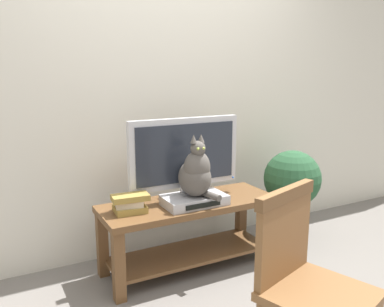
{
  "coord_description": "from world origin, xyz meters",
  "views": [
    {
      "loc": [
        -1.25,
        -1.78,
        1.42
      ],
      "look_at": [
        -0.0,
        0.58,
        0.86
      ],
      "focal_mm": 37.65,
      "sensor_mm": 36.0,
      "label": 1
    }
  ],
  "objects_px": {
    "tv": "(184,156)",
    "cat": "(195,173)",
    "tv_stand": "(189,223)",
    "potted_plant": "(292,184)",
    "media_box": "(194,200)",
    "book_stack": "(130,203)",
    "wooden_chair": "(304,273)"
  },
  "relations": [
    {
      "from": "tv_stand",
      "to": "potted_plant",
      "type": "xyz_separation_m",
      "value": [
        0.96,
        0.01,
        0.16
      ]
    },
    {
      "from": "book_stack",
      "to": "potted_plant",
      "type": "xyz_separation_m",
      "value": [
        1.4,
        0.02,
        -0.06
      ]
    },
    {
      "from": "media_box",
      "to": "tv",
      "type": "bearing_deg",
      "value": 89.81
    },
    {
      "from": "tv_stand",
      "to": "cat",
      "type": "height_order",
      "value": "cat"
    },
    {
      "from": "tv_stand",
      "to": "book_stack",
      "type": "height_order",
      "value": "book_stack"
    },
    {
      "from": "wooden_chair",
      "to": "potted_plant",
      "type": "distance_m",
      "value": 1.53
    },
    {
      "from": "potted_plant",
      "to": "book_stack",
      "type": "bearing_deg",
      "value": -179.31
    },
    {
      "from": "tv",
      "to": "cat",
      "type": "height_order",
      "value": "tv"
    },
    {
      "from": "tv",
      "to": "media_box",
      "type": "height_order",
      "value": "tv"
    },
    {
      "from": "book_stack",
      "to": "media_box",
      "type": "bearing_deg",
      "value": -9.61
    },
    {
      "from": "tv_stand",
      "to": "wooden_chair",
      "type": "height_order",
      "value": "wooden_chair"
    },
    {
      "from": "cat",
      "to": "book_stack",
      "type": "bearing_deg",
      "value": 168.76
    },
    {
      "from": "tv_stand",
      "to": "cat",
      "type": "bearing_deg",
      "value": -89.59
    },
    {
      "from": "tv",
      "to": "cat",
      "type": "bearing_deg",
      "value": -89.77
    },
    {
      "from": "media_box",
      "to": "potted_plant",
      "type": "distance_m",
      "value": 0.96
    },
    {
      "from": "wooden_chair",
      "to": "cat",
      "type": "bearing_deg",
      "value": 88.94
    },
    {
      "from": "tv_stand",
      "to": "media_box",
      "type": "distance_m",
      "value": 0.21
    },
    {
      "from": "book_stack",
      "to": "potted_plant",
      "type": "bearing_deg",
      "value": 0.69
    },
    {
      "from": "tv",
      "to": "book_stack",
      "type": "xyz_separation_m",
      "value": [
        -0.44,
        -0.07,
        -0.26
      ]
    },
    {
      "from": "cat",
      "to": "tv",
      "type": "bearing_deg",
      "value": 90.23
    },
    {
      "from": "wooden_chair",
      "to": "book_stack",
      "type": "bearing_deg",
      "value": 109.81
    },
    {
      "from": "media_box",
      "to": "potted_plant",
      "type": "relative_size",
      "value": 0.56
    },
    {
      "from": "media_box",
      "to": "book_stack",
      "type": "relative_size",
      "value": 1.74
    },
    {
      "from": "tv",
      "to": "wooden_chair",
      "type": "bearing_deg",
      "value": -90.89
    },
    {
      "from": "media_box",
      "to": "potted_plant",
      "type": "xyz_separation_m",
      "value": [
        0.96,
        0.09,
        -0.03
      ]
    },
    {
      "from": "cat",
      "to": "potted_plant",
      "type": "xyz_separation_m",
      "value": [
        0.96,
        0.1,
        -0.23
      ]
    },
    {
      "from": "tv",
      "to": "media_box",
      "type": "bearing_deg",
      "value": -90.19
    },
    {
      "from": "cat",
      "to": "book_stack",
      "type": "distance_m",
      "value": 0.48
    },
    {
      "from": "tv_stand",
      "to": "cat",
      "type": "xyz_separation_m",
      "value": [
        0.0,
        -0.1,
        0.39
      ]
    },
    {
      "from": "tv_stand",
      "to": "book_stack",
      "type": "distance_m",
      "value": 0.49
    },
    {
      "from": "tv_stand",
      "to": "potted_plant",
      "type": "relative_size",
      "value": 1.62
    },
    {
      "from": "tv_stand",
      "to": "book_stack",
      "type": "xyz_separation_m",
      "value": [
        -0.44,
        -0.01,
        0.22
      ]
    }
  ]
}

